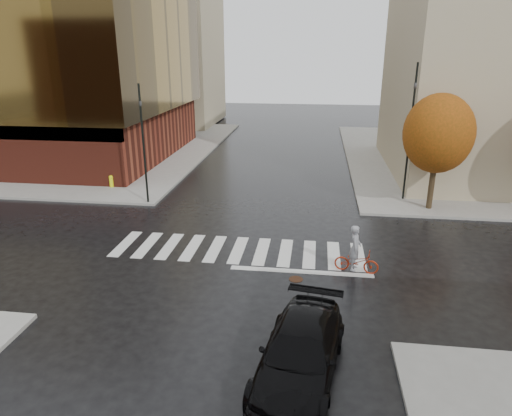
{
  "coord_description": "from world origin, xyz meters",
  "views": [
    {
      "loc": [
        3.39,
        -18.6,
        8.88
      ],
      "look_at": [
        0.79,
        0.83,
        2.0
      ],
      "focal_mm": 32.0,
      "sensor_mm": 36.0,
      "label": 1
    }
  ],
  "objects_px": {
    "traffic_light_nw": "(143,138)",
    "traffic_light_ne": "(411,123)",
    "cyclist": "(356,256)",
    "sedan": "(300,352)",
    "fire_hydrant": "(111,181)"
  },
  "relations": [
    {
      "from": "traffic_light_nw",
      "to": "traffic_light_ne",
      "type": "bearing_deg",
      "value": 78.28
    },
    {
      "from": "cyclist",
      "to": "traffic_light_nw",
      "type": "xyz_separation_m",
      "value": [
        -11.73,
        7.3,
        3.33
      ]
    },
    {
      "from": "sedan",
      "to": "traffic_light_nw",
      "type": "distance_m",
      "value": 17.36
    },
    {
      "from": "cyclist",
      "to": "traffic_light_ne",
      "type": "relative_size",
      "value": 0.26
    },
    {
      "from": "cyclist",
      "to": "traffic_light_ne",
      "type": "bearing_deg",
      "value": -9.07
    },
    {
      "from": "traffic_light_nw",
      "to": "fire_hydrant",
      "type": "xyz_separation_m",
      "value": [
        -3.51,
        2.69,
        -3.45
      ]
    },
    {
      "from": "cyclist",
      "to": "traffic_light_ne",
      "type": "height_order",
      "value": "traffic_light_ne"
    },
    {
      "from": "traffic_light_nw",
      "to": "traffic_light_ne",
      "type": "xyz_separation_m",
      "value": [
        15.3,
        2.7,
        0.75
      ]
    },
    {
      "from": "traffic_light_nw",
      "to": "traffic_light_ne",
      "type": "distance_m",
      "value": 15.56
    },
    {
      "from": "traffic_light_ne",
      "to": "fire_hydrant",
      "type": "relative_size",
      "value": 9.98
    },
    {
      "from": "traffic_light_ne",
      "to": "cyclist",
      "type": "bearing_deg",
      "value": 76.92
    },
    {
      "from": "cyclist",
      "to": "traffic_light_nw",
      "type": "height_order",
      "value": "traffic_light_nw"
    },
    {
      "from": "sedan",
      "to": "traffic_light_ne",
      "type": "height_order",
      "value": "traffic_light_ne"
    },
    {
      "from": "sedan",
      "to": "traffic_light_nw",
      "type": "relative_size",
      "value": 0.76
    },
    {
      "from": "cyclist",
      "to": "fire_hydrant",
      "type": "relative_size",
      "value": 2.59
    }
  ]
}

